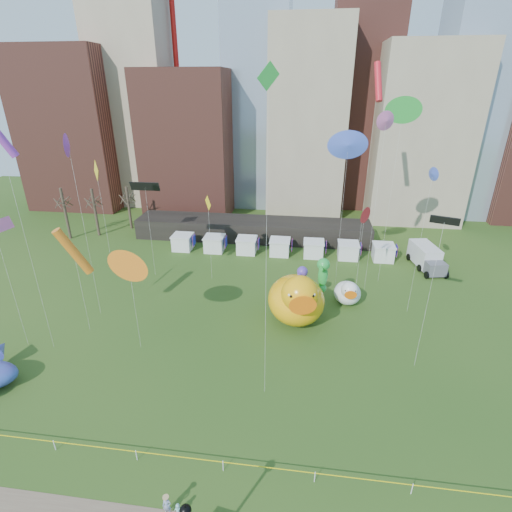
# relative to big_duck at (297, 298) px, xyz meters

# --- Properties ---
(ground) EXTENTS (160.00, 160.00, 0.00)m
(ground) POSITION_rel_big_duck_xyz_m (-4.10, -18.19, -2.91)
(ground) COLOR #254917
(ground) RESTS_ON ground
(skyline) EXTENTS (101.00, 23.00, 68.00)m
(skyline) POSITION_rel_big_duck_xyz_m (-1.85, 42.87, 18.53)
(skyline) COLOR brown
(skyline) RESTS_ON ground
(pavilion) EXTENTS (38.00, 6.00, 3.20)m
(pavilion) POSITION_rel_big_duck_xyz_m (-8.10, 23.81, -1.31)
(pavilion) COLOR black
(pavilion) RESTS_ON ground
(vendor_tents) EXTENTS (33.24, 2.80, 2.40)m
(vendor_tents) POSITION_rel_big_duck_xyz_m (-3.09, 17.81, -1.80)
(vendor_tents) COLOR white
(vendor_tents) RESTS_ON ground
(bare_trees) EXTENTS (8.44, 6.44, 8.50)m
(bare_trees) POSITION_rel_big_duck_xyz_m (-34.27, 22.35, 1.10)
(bare_trees) COLOR #382B21
(bare_trees) RESTS_ON ground
(caution_tape) EXTENTS (50.00, 0.06, 0.90)m
(caution_tape) POSITION_rel_big_duck_xyz_m (-4.10, -18.19, -2.23)
(caution_tape) COLOR white
(caution_tape) RESTS_ON ground
(big_duck) EXTENTS (7.08, 8.71, 6.34)m
(big_duck) POSITION_rel_big_duck_xyz_m (0.00, 0.00, 0.00)
(big_duck) COLOR #FEAC0C
(big_duck) RESTS_ON ground
(small_duck) EXTENTS (3.23, 4.28, 3.25)m
(small_duck) POSITION_rel_big_duck_xyz_m (5.75, 4.62, -1.41)
(small_duck) COLOR white
(small_duck) RESTS_ON ground
(seahorse_green) EXTENTS (1.68, 1.93, 6.58)m
(seahorse_green) POSITION_rel_big_duck_xyz_m (2.65, 2.48, 1.98)
(seahorse_green) COLOR silver
(seahorse_green) RESTS_ON ground
(seahorse_purple) EXTENTS (1.56, 1.74, 5.36)m
(seahorse_purple) POSITION_rel_big_duck_xyz_m (0.48, 2.75, 0.97)
(seahorse_purple) COLOR silver
(seahorse_purple) RESTS_ON ground
(box_truck) EXTENTS (3.84, 7.40, 3.00)m
(box_truck) POSITION_rel_big_duck_xyz_m (17.38, 16.15, -1.37)
(box_truck) COLOR silver
(box_truck) RESTS_ON ground
(woman) EXTENTS (0.54, 0.37, 1.43)m
(woman) POSITION_rel_big_duck_xyz_m (-6.79, -21.39, -2.17)
(woman) COLOR white
(woman) RESTS_ON footpath
(toddler) EXTENTS (0.39, 0.34, 0.96)m
(toddler) POSITION_rel_big_duck_xyz_m (-6.13, -21.39, -2.41)
(toddler) COLOR silver
(toddler) RESTS_ON footpath
(kite_0) EXTENTS (1.07, 1.62, 11.30)m
(kite_0) POSITION_rel_big_duck_xyz_m (6.81, 6.02, 7.50)
(kite_0) COLOR silver
(kite_0) RESTS_ON ground
(kite_2) EXTENTS (3.66, 0.56, 12.63)m
(kite_2) POSITION_rel_big_duck_xyz_m (-19.18, 8.77, 9.13)
(kite_2) COLOR silver
(kite_2) RESTS_ON ground
(kite_3) EXTENTS (2.85, 0.99, 22.32)m
(kite_3) POSITION_rel_big_duck_xyz_m (10.31, 11.05, 17.97)
(kite_3) COLOR silver
(kite_3) RESTS_ON ground
(kite_4) EXTENTS (1.08, 1.47, 11.15)m
(kite_4) POSITION_rel_big_duck_xyz_m (-11.40, 8.88, 7.08)
(kite_4) COLOR silver
(kite_4) RESTS_ON ground
(kite_5) EXTENTS (0.42, 1.30, 16.19)m
(kite_5) POSITION_rel_big_duck_xyz_m (12.38, 3.71, 12.53)
(kite_5) COLOR silver
(kite_5) RESTS_ON ground
(kite_6) EXTENTS (2.97, 1.18, 10.35)m
(kite_6) POSITION_rel_big_duck_xyz_m (-14.84, -6.34, 5.94)
(kite_6) COLOR silver
(kite_6) RESTS_ON ground
(kite_7) EXTENTS (1.11, 2.08, 19.36)m
(kite_7) POSITION_rel_big_duck_xyz_m (-21.75, -1.15, 15.34)
(kite_7) COLOR silver
(kite_7) RESTS_ON ground
(kite_8) EXTENTS (1.32, 2.71, 25.92)m
(kite_8) POSITION_rel_big_duck_xyz_m (7.99, 15.21, 20.76)
(kite_8) COLOR silver
(kite_8) RESTS_ON ground
(kite_9) EXTENTS (1.59, 1.58, 20.97)m
(kite_9) POSITION_rel_big_duck_xyz_m (8.24, 8.44, 17.02)
(kite_9) COLOR silver
(kite_9) RESTS_ON ground
(kite_10) EXTENTS (2.12, 1.04, 14.26)m
(kite_10) POSITION_rel_big_duck_xyz_m (11.01, -5.62, 10.88)
(kite_10) COLOR silver
(kite_10) RESTS_ON ground
(kite_11) EXTENTS (1.23, 1.10, 24.70)m
(kite_11) POSITION_rel_big_duck_xyz_m (-2.18, -10.69, 19.35)
(kite_11) COLOR silver
(kite_11) RESTS_ON ground
(kite_12) EXTENTS (1.73, 2.10, 15.10)m
(kite_12) POSITION_rel_big_duck_xyz_m (-25.30, 9.01, 10.62)
(kite_12) COLOR silver
(kite_12) RESTS_ON ground
(kite_13) EXTENTS (2.98, 1.07, 19.11)m
(kite_13) POSITION_rel_big_duck_xyz_m (4.49, 7.22, 14.70)
(kite_13) COLOR silver
(kite_13) RESTS_ON ground
(kite_14) EXTENTS (2.98, 2.32, 11.42)m
(kite_14) POSITION_rel_big_duck_xyz_m (-21.30, -4.26, 5.97)
(kite_14) COLOR silver
(kite_14) RESTS_ON ground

